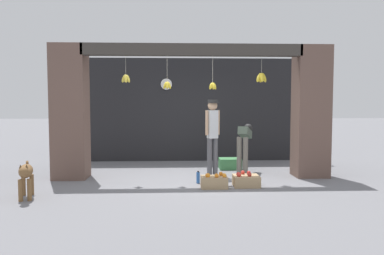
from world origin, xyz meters
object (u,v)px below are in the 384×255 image
Objects in this scene: shopkeeper at (213,131)px; water_bottle at (198,178)px; dog at (26,174)px; worker_stooping at (245,141)px; fruit_crate_oranges at (214,181)px; produce_box_green at (230,164)px; fruit_crate_apples at (246,180)px; wall_clock at (166,84)px.

water_bottle is at bearing 45.52° from shopkeeper.
dog is 4.56m from worker_stooping.
produce_box_green is at bearing 73.47° from fruit_crate_oranges.
fruit_crate_oranges reaches higher than produce_box_green.
shopkeeper is 1.53m from fruit_crate_apples.
produce_box_green is 2.83m from wall_clock.
worker_stooping is at bearing 171.32° from shopkeeper.
worker_stooping is (0.74, 0.16, -0.25)m from shopkeeper.
water_bottle is 0.76× the size of wall_clock.
shopkeeper is at bearing 85.87° from fruit_crate_oranges.
worker_stooping reaches higher than fruit_crate_oranges.
worker_stooping is 4.49× the size of water_bottle.
wall_clock is at bearing 103.69° from water_bottle.
shopkeeper is at bearing 103.90° from dog.
fruit_crate_oranges is 0.50m from water_bottle.
worker_stooping is at bearing -45.99° from wall_clock.
wall_clock reaches higher than fruit_crate_oranges.
dog is 1.64× the size of fruit_crate_apples.
dog is 0.72× the size of worker_stooping.
produce_box_green is at bearing -144.73° from shopkeeper.
wall_clock is (-0.70, 2.86, 1.99)m from water_bottle.
dog is at bearing -168.86° from fruit_crate_oranges.
wall_clock is (-0.97, 3.28, 1.98)m from fruit_crate_oranges.
dog is 3.86m from shopkeeper.
dog is at bearing -119.94° from wall_clock.
produce_box_green is at bearing 91.08° from fruit_crate_apples.
fruit_crate_oranges is 3.96m from wall_clock.
worker_stooping is (4.06, 2.05, 0.32)m from dog.
worker_stooping is at bearing -67.67° from produce_box_green.
produce_box_green is 1.62× the size of wall_clock.
dog is 2.48× the size of wall_clock.
fruit_crate_oranges is at bearing -106.53° from produce_box_green.
fruit_crate_oranges is at bearing -73.49° from wall_clock.
worker_stooping reaches higher than fruit_crate_apples.
water_bottle is (-0.90, 0.31, 0.00)m from fruit_crate_apples.
wall_clock is (-1.57, 1.28, 1.98)m from produce_box_green.
dog reaches higher than produce_box_green.
wall_clock reaches higher than water_bottle.
fruit_crate_oranges is (-0.83, -1.41, -0.62)m from worker_stooping.
fruit_crate_oranges reaches higher than water_bottle.
shopkeeper is 1.53m from fruit_crate_oranges.
shopkeeper is (3.32, 1.89, 0.57)m from dog.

